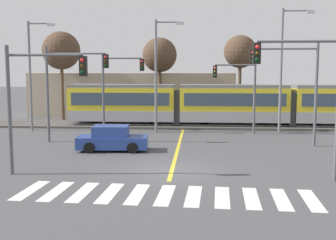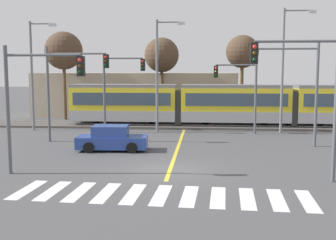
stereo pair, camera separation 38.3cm
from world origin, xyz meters
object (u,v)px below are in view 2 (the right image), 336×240
object	(u,v)px
sedan_crossing	(112,139)
traffic_light_mid_right	(295,77)
traffic_light_far_right	(241,85)
traffic_light_mid_left	(68,79)
traffic_light_near_right	(308,84)
street_lamp_west	(34,69)
traffic_light_near_left	(33,90)
bare_tree_east	(242,52)
traffic_light_far_left	(118,81)
light_rail_tram	(235,103)
street_lamp_east	(285,63)
bare_tree_west	(162,55)
street_lamp_centre	(160,69)
bare_tree_far_west	(64,51)

from	to	relation	value
sedan_crossing	traffic_light_mid_right	world-z (taller)	traffic_light_mid_right
traffic_light_far_right	sedan_crossing	bearing A→B (deg)	-137.85
traffic_light_mid_right	traffic_light_mid_left	xyz separation A→B (m)	(-14.68, 0.36, -0.15)
traffic_light_near_right	street_lamp_west	xyz separation A→B (m)	(-17.95, 14.25, 0.66)
traffic_light_near_left	traffic_light_mid_right	xyz separation A→B (m)	(13.38, 8.47, 0.45)
traffic_light_near_left	bare_tree_east	bearing A→B (deg)	62.74
traffic_light_far_left	traffic_light_near_left	size ratio (longest dim) A/B	1.02
light_rail_tram	traffic_light_mid_right	size ratio (longest dim) A/B	4.23
sedan_crossing	traffic_light_near_left	distance (m)	7.24
traffic_light_far_left	traffic_light_mid_right	world-z (taller)	traffic_light_mid_right
street_lamp_west	sedan_crossing	bearing A→B (deg)	-44.91
street_lamp_east	bare_tree_west	size ratio (longest dim) A/B	1.19
street_lamp_centre	bare_tree_east	world-z (taller)	street_lamp_centre
traffic_light_mid_right	street_lamp_centre	bearing A→B (deg)	148.33
street_lamp_east	light_rail_tram	bearing A→B (deg)	142.22
street_lamp_centre	sedan_crossing	bearing A→B (deg)	-104.20
traffic_light_near_right	traffic_light_near_left	bearing A→B (deg)	179.22
traffic_light_far_right	traffic_light_near_left	size ratio (longest dim) A/B	0.93
light_rail_tram	traffic_light_far_left	xyz separation A→B (m)	(-9.16, -4.13, 1.96)
traffic_light_far_right	light_rail_tram	bearing A→B (deg)	92.33
traffic_light_far_left	traffic_light_mid_right	distance (m)	13.08
traffic_light_mid_left	bare_tree_far_west	bearing A→B (deg)	109.84
traffic_light_near_left	street_lamp_west	bearing A→B (deg)	112.37
traffic_light_far_right	street_lamp_east	distance (m)	3.92
street_lamp_west	bare_tree_far_west	xyz separation A→B (m)	(-0.10, 7.50, 1.75)
traffic_light_near_right	street_lamp_east	xyz separation A→B (m)	(1.74, 14.66, 1.12)
traffic_light_far_left	street_lamp_west	size ratio (longest dim) A/B	0.70
street_lamp_east	bare_tree_west	world-z (taller)	street_lamp_east
sedan_crossing	light_rail_tram	bearing A→B (deg)	54.08
street_lamp_west	traffic_light_far_right	bearing A→B (deg)	-1.89
sedan_crossing	traffic_light_near_right	size ratio (longest dim) A/B	0.67
traffic_light_mid_left	street_lamp_centre	distance (m)	7.69
sedan_crossing	bare_tree_west	xyz separation A→B (m)	(1.31, 16.53, 5.55)
street_lamp_east	bare_tree_far_west	xyz separation A→B (m)	(-19.79, 7.09, 1.29)
light_rail_tram	sedan_crossing	world-z (taller)	light_rail_tram
light_rail_tram	traffic_light_far_right	distance (m)	4.06
sedan_crossing	bare_tree_west	world-z (taller)	bare_tree_west
street_lamp_centre	bare_tree_west	distance (m)	8.65
light_rail_tram	traffic_light_far_right	bearing A→B (deg)	-87.67
traffic_light_far_right	street_lamp_east	world-z (taller)	street_lamp_east
traffic_light_near_right	bare_tree_far_west	bearing A→B (deg)	129.68
traffic_light_mid_right	street_lamp_west	size ratio (longest dim) A/B	0.77
sedan_crossing	street_lamp_east	xyz separation A→B (m)	(11.67, 8.41, 4.67)
traffic_light_mid_right	street_lamp_east	distance (m)	6.12
traffic_light_near_left	traffic_light_mid_right	size ratio (longest dim) A/B	0.90
sedan_crossing	traffic_light_near_right	distance (m)	12.25
traffic_light_mid_right	street_lamp_centre	world-z (taller)	street_lamp_centre
traffic_light_mid_left	street_lamp_east	world-z (taller)	street_lamp_east
street_lamp_west	street_lamp_centre	bearing A→B (deg)	0.06
traffic_light_near_right	bare_tree_west	bearing A→B (deg)	110.70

